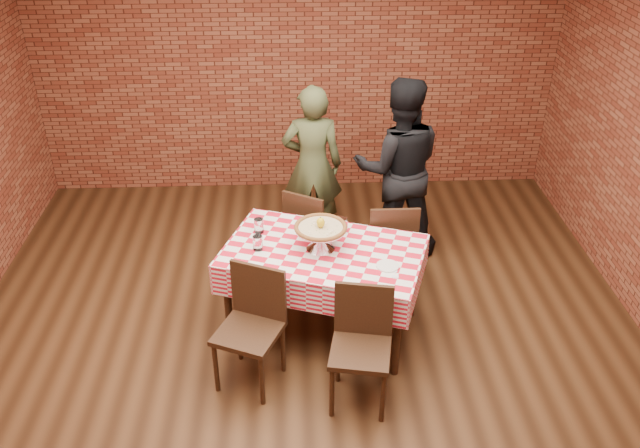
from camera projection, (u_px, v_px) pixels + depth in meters
The scene contains 19 objects.
ground at pixel (306, 361), 5.17m from camera, with size 6.00×6.00×0.00m, color black.
back_wall at pixel (297, 60), 7.01m from camera, with size 5.50×5.50×0.00m, color maroon.
table at pixel (323, 290), 5.34m from camera, with size 1.49×0.89×0.75m, color #352011.
tablecloth at pixel (323, 264), 5.21m from camera, with size 1.52×0.93×0.26m, color red, non-canonical shape.
pizza_stand at pixel (321, 238), 5.12m from camera, with size 0.40×0.40×0.18m, color silver, non-canonical shape.
pizza at pixel (321, 228), 5.07m from camera, with size 0.40×0.40×0.03m, color #C7B890.
lemon at pixel (321, 223), 5.04m from camera, with size 0.06×0.06×0.08m, color yellow.
water_glass_left at pixel (258, 243), 5.12m from camera, with size 0.07×0.07×0.12m, color white.
water_glass_right at pixel (259, 226), 5.34m from camera, with size 0.07×0.07×0.12m, color white.
side_plate at pixel (388, 266), 4.94m from camera, with size 0.17×0.17×0.01m, color white.
sweetener_packet_a at pixel (395, 277), 4.83m from camera, with size 0.05×0.04×0.01m, color white.
sweetener_packet_b at pixel (394, 271), 4.89m from camera, with size 0.05×0.04×0.01m, color white.
condiment_caddy at pixel (341, 225), 5.34m from camera, with size 0.09×0.07×0.12m, color silver.
chair_near_left at pixel (248, 333), 4.77m from camera, with size 0.42×0.42×0.90m, color #352011, non-canonical shape.
chair_near_right at pixel (360, 353), 4.60m from camera, with size 0.41×0.41×0.89m, color #352011, non-canonical shape.
chair_far_left at pixel (313, 230), 6.02m from camera, with size 0.39×0.39×0.87m, color #352011, non-canonical shape.
chair_far_right at pixel (390, 243), 5.81m from camera, with size 0.41×0.41×0.89m, color #352011, non-canonical shape.
diner_olive at pixel (312, 165), 6.36m from camera, with size 0.58×0.38×1.58m, color #434B2B.
diner_black at pixel (398, 168), 6.15m from camera, with size 0.84×0.65×1.72m, color black.
Camera 1 is at (-0.07, -3.91, 3.54)m, focal length 37.67 mm.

